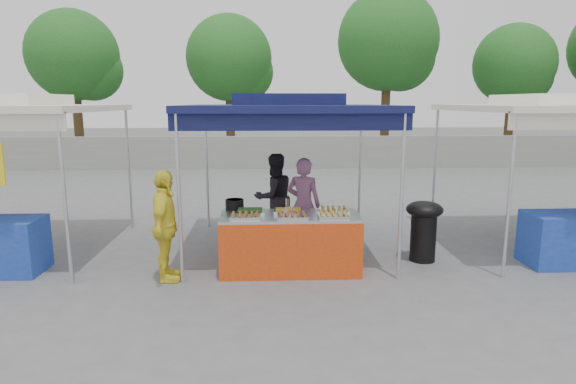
{
  "coord_description": "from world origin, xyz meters",
  "views": [
    {
      "loc": [
        -0.31,
        -6.84,
        2.45
      ],
      "look_at": [
        0.0,
        0.6,
        1.05
      ],
      "focal_mm": 30.0,
      "sensor_mm": 36.0,
      "label": 1
    }
  ],
  "objects_px": {
    "vendor_woman": "(304,205)",
    "customer_person": "(165,226)",
    "wok_burner": "(424,225)",
    "helper_man": "(274,197)",
    "cooking_pot": "(235,205)",
    "vendor_table": "(290,243)"
  },
  "relations": [
    {
      "from": "cooking_pot",
      "to": "wok_burner",
      "type": "distance_m",
      "value": 2.94
    },
    {
      "from": "wok_burner",
      "to": "vendor_table",
      "type": "bearing_deg",
      "value": -149.3
    },
    {
      "from": "vendor_woman",
      "to": "helper_man",
      "type": "distance_m",
      "value": 0.8
    },
    {
      "from": "vendor_woman",
      "to": "customer_person",
      "type": "height_order",
      "value": "vendor_woman"
    },
    {
      "from": "vendor_woman",
      "to": "customer_person",
      "type": "relative_size",
      "value": 1.01
    },
    {
      "from": "cooking_pot",
      "to": "vendor_woman",
      "type": "xyz_separation_m",
      "value": [
        1.09,
        0.65,
        -0.15
      ]
    },
    {
      "from": "vendor_table",
      "to": "customer_person",
      "type": "distance_m",
      "value": 1.79
    },
    {
      "from": "wok_burner",
      "to": "vendor_woman",
      "type": "height_order",
      "value": "vendor_woman"
    },
    {
      "from": "wok_burner",
      "to": "helper_man",
      "type": "distance_m",
      "value": 2.63
    },
    {
      "from": "wok_burner",
      "to": "customer_person",
      "type": "bearing_deg",
      "value": -149.44
    },
    {
      "from": "helper_man",
      "to": "customer_person",
      "type": "bearing_deg",
      "value": 25.89
    },
    {
      "from": "cooking_pot",
      "to": "helper_man",
      "type": "relative_size",
      "value": 0.18
    },
    {
      "from": "cooking_pot",
      "to": "customer_person",
      "type": "xyz_separation_m",
      "value": [
        -0.9,
        -0.65,
        -0.15
      ]
    },
    {
      "from": "cooking_pot",
      "to": "vendor_table",
      "type": "bearing_deg",
      "value": -22.79
    },
    {
      "from": "vendor_table",
      "to": "vendor_woman",
      "type": "height_order",
      "value": "vendor_woman"
    },
    {
      "from": "cooking_pot",
      "to": "helper_man",
      "type": "distance_m",
      "value": 1.45
    },
    {
      "from": "vendor_table",
      "to": "vendor_woman",
      "type": "bearing_deg",
      "value": 74.8
    },
    {
      "from": "vendor_woman",
      "to": "customer_person",
      "type": "distance_m",
      "value": 2.38
    },
    {
      "from": "customer_person",
      "to": "helper_man",
      "type": "bearing_deg",
      "value": -38.88
    },
    {
      "from": "vendor_woman",
      "to": "customer_person",
      "type": "xyz_separation_m",
      "value": [
        -1.99,
        -1.3,
        -0.01
      ]
    },
    {
      "from": "vendor_woman",
      "to": "helper_man",
      "type": "height_order",
      "value": "vendor_woman"
    },
    {
      "from": "cooking_pot",
      "to": "vendor_woman",
      "type": "height_order",
      "value": "vendor_woman"
    }
  ]
}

